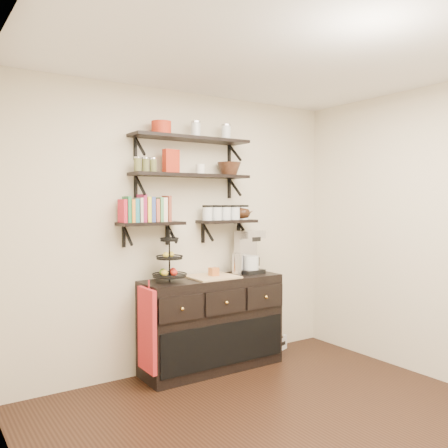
% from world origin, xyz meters
% --- Properties ---
extents(floor, '(3.50, 3.50, 0.00)m').
position_xyz_m(floor, '(0.00, 0.00, 0.00)').
color(floor, black).
rests_on(floor, ground).
extents(ceiling, '(3.50, 3.50, 0.02)m').
position_xyz_m(ceiling, '(0.00, 0.00, 2.70)').
color(ceiling, white).
rests_on(ceiling, back_wall).
extents(back_wall, '(3.50, 0.02, 2.70)m').
position_xyz_m(back_wall, '(0.00, 1.75, 1.35)').
color(back_wall, beige).
rests_on(back_wall, ground).
extents(left_wall, '(0.02, 3.50, 2.70)m').
position_xyz_m(left_wall, '(-1.75, 0.00, 1.35)').
color(left_wall, beige).
rests_on(left_wall, ground).
extents(shelf_top, '(1.20, 0.27, 0.23)m').
position_xyz_m(shelf_top, '(0.00, 1.62, 2.23)').
color(shelf_top, black).
rests_on(shelf_top, back_wall).
extents(shelf_mid, '(1.20, 0.27, 0.23)m').
position_xyz_m(shelf_mid, '(0.00, 1.62, 1.88)').
color(shelf_mid, black).
rests_on(shelf_mid, back_wall).
extents(shelf_low_left, '(0.60, 0.25, 0.23)m').
position_xyz_m(shelf_low_left, '(-0.42, 1.63, 1.43)').
color(shelf_low_left, black).
rests_on(shelf_low_left, back_wall).
extents(shelf_low_right, '(0.60, 0.25, 0.23)m').
position_xyz_m(shelf_low_right, '(0.42, 1.63, 1.43)').
color(shelf_low_right, black).
rests_on(shelf_low_right, back_wall).
extents(cookbooks, '(0.43, 0.15, 0.26)m').
position_xyz_m(cookbooks, '(-0.47, 1.63, 1.57)').
color(cookbooks, red).
rests_on(cookbooks, shelf_low_left).
extents(glass_canisters, '(0.54, 0.10, 0.13)m').
position_xyz_m(glass_canisters, '(0.41, 1.63, 1.51)').
color(glass_canisters, silver).
rests_on(glass_canisters, shelf_low_right).
extents(sideboard, '(1.40, 0.50, 0.92)m').
position_xyz_m(sideboard, '(0.17, 1.51, 0.45)').
color(sideboard, black).
rests_on(sideboard, floor).
extents(fruit_stand, '(0.31, 0.31, 0.46)m').
position_xyz_m(fruit_stand, '(-0.29, 1.52, 1.06)').
color(fruit_stand, black).
rests_on(fruit_stand, sideboard).
extents(candle, '(0.08, 0.08, 0.08)m').
position_xyz_m(candle, '(0.19, 1.51, 0.96)').
color(candle, '#B25F29').
rests_on(candle, sideboard).
extents(coffee_maker, '(0.26, 0.25, 0.44)m').
position_xyz_m(coffee_maker, '(0.63, 1.54, 1.11)').
color(coffee_maker, black).
rests_on(coffee_maker, sideboard).
extents(thermal_carafe, '(0.11, 0.11, 0.22)m').
position_xyz_m(thermal_carafe, '(0.46, 1.49, 1.01)').
color(thermal_carafe, silver).
rests_on(thermal_carafe, sideboard).
extents(apron, '(0.04, 0.31, 0.73)m').
position_xyz_m(apron, '(-0.56, 1.41, 0.52)').
color(apron, '#9D2510').
rests_on(apron, sideboard).
extents(radio, '(0.32, 0.24, 0.17)m').
position_xyz_m(radio, '(1.05, 1.62, 0.09)').
color(radio, silver).
rests_on(radio, floor).
extents(recipe_box, '(0.17, 0.09, 0.22)m').
position_xyz_m(recipe_box, '(-0.22, 1.61, 2.01)').
color(recipe_box, '#AE2913').
rests_on(recipe_box, shelf_mid).
extents(walnut_bowl, '(0.24, 0.24, 0.13)m').
position_xyz_m(walnut_bowl, '(0.44, 1.61, 1.96)').
color(walnut_bowl, black).
rests_on(walnut_bowl, shelf_mid).
extents(ramekins, '(0.09, 0.09, 0.10)m').
position_xyz_m(ramekins, '(0.10, 1.61, 1.95)').
color(ramekins, white).
rests_on(ramekins, shelf_mid).
extents(teapot, '(0.23, 0.19, 0.15)m').
position_xyz_m(teapot, '(0.62, 1.63, 1.53)').
color(teapot, black).
rests_on(teapot, shelf_low_right).
extents(red_pot, '(0.18, 0.18, 0.12)m').
position_xyz_m(red_pot, '(-0.31, 1.61, 2.31)').
color(red_pot, '#AE2913').
rests_on(red_pot, shelf_top).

